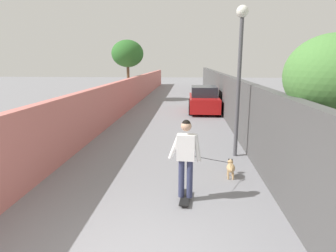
% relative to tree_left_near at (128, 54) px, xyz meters
% --- Properties ---
extents(ground_plane, '(80.00, 80.00, 0.00)m').
position_rel_tree_left_near_xyz_m(ground_plane, '(-5.00, -3.78, -3.58)').
color(ground_plane, gray).
extents(wall_left, '(48.00, 0.30, 1.93)m').
position_rel_tree_left_near_xyz_m(wall_left, '(-7.00, -0.81, -2.61)').
color(wall_left, '#CC726B').
rests_on(wall_left, ground).
extents(fence_right, '(48.00, 0.30, 2.28)m').
position_rel_tree_left_near_xyz_m(fence_right, '(-7.00, -6.75, -2.44)').
color(fence_right, '#4C4C4C').
rests_on(fence_right, ground).
extents(tree_left_near, '(2.42, 2.42, 4.62)m').
position_rel_tree_left_near_xyz_m(tree_left_near, '(0.00, 0.00, 0.00)').
color(tree_left_near, brown).
rests_on(tree_left_near, ground).
extents(tree_right_mid, '(1.98, 1.98, 3.56)m').
position_rel_tree_left_near_xyz_m(tree_right_mid, '(-16.00, -7.66, -0.90)').
color(tree_right_mid, '#473523').
rests_on(tree_right_mid, ground).
extents(lamp_post, '(0.36, 0.36, 4.60)m').
position_rel_tree_left_near_xyz_m(lamp_post, '(-13.25, -6.20, -0.46)').
color(lamp_post, '#4C4C51').
rests_on(lamp_post, ground).
extents(skateboard, '(0.81, 0.26, 0.08)m').
position_rel_tree_left_near_xyz_m(skateboard, '(-16.46, -4.63, -3.51)').
color(skateboard, black).
rests_on(skateboard, ground).
extents(person_skateboarder, '(0.25, 0.71, 1.72)m').
position_rel_tree_left_near_xyz_m(person_skateboarder, '(-16.46, -4.63, -2.48)').
color(person_skateboarder, '#333859').
rests_on(person_skateboarder, skateboard).
extents(dog, '(1.71, 1.30, 1.06)m').
position_rel_tree_left_near_xyz_m(dog, '(-15.06, -5.79, -3.30)').
color(dog, tan).
rests_on(dog, ground).
extents(car_near, '(3.95, 1.80, 1.54)m').
position_rel_tree_left_near_xyz_m(car_near, '(-4.81, -5.60, -2.86)').
color(car_near, '#B71414').
rests_on(car_near, ground).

